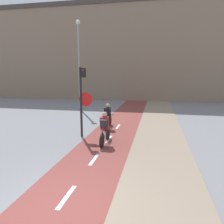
{
  "coord_description": "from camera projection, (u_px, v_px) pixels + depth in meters",
  "views": [
    {
      "loc": [
        2.14,
        -4.23,
        3.12
      ],
      "look_at": [
        0.0,
        6.24,
        1.2
      ],
      "focal_mm": 35.0,
      "sensor_mm": 36.0,
      "label": 1
    }
  ],
  "objects": [
    {
      "name": "ground_plane",
      "position": [
        58.0,
        210.0,
        5.05
      ],
      "size": [
        120.0,
        120.0,
        0.0
      ],
      "primitive_type": "plane",
      "color": "gray"
    },
    {
      "name": "bike_lane",
      "position": [
        58.0,
        209.0,
        5.06
      ],
      "size": [
        2.35,
        60.0,
        0.02
      ],
      "color": "brown",
      "rests_on": "ground_plane"
    },
    {
      "name": "sidewalk_strip",
      "position": [
        163.0,
        222.0,
        4.58
      ],
      "size": [
        2.4,
        60.0,
        0.05
      ],
      "color": "gray",
      "rests_on": "ground_plane"
    },
    {
      "name": "building_row_background",
      "position": [
        140.0,
        53.0,
        25.99
      ],
      "size": [
        60.0,
        5.2,
        11.0
      ],
      "color": "#89705B",
      "rests_on": "ground_plane"
    },
    {
      "name": "traffic_light_pole",
      "position": [
        82.0,
        95.0,
        10.45
      ],
      "size": [
        0.67,
        0.25,
        3.4
      ],
      "color": "black",
      "rests_on": "ground_plane"
    },
    {
      "name": "street_lamp_far",
      "position": [
        79.0,
        57.0,
        18.0
      ],
      "size": [
        0.36,
        0.36,
        7.32
      ],
      "color": "gray",
      "rests_on": "ground_plane"
    },
    {
      "name": "cyclist_near",
      "position": [
        105.0,
        129.0,
        9.59
      ],
      "size": [
        0.46,
        1.77,
        1.45
      ],
      "color": "black",
      "rests_on": "ground_plane"
    },
    {
      "name": "cyclist_far",
      "position": [
        108.0,
        117.0,
        12.33
      ],
      "size": [
        0.46,
        1.72,
        1.43
      ],
      "color": "black",
      "rests_on": "ground_plane"
    }
  ]
}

